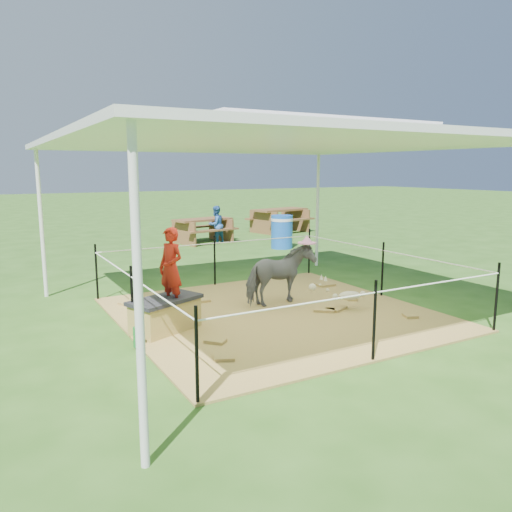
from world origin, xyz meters
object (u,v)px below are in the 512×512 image
green_bottle (136,337)px  picnic_table_near (203,231)px  trash_barrel (282,232)px  picnic_table_far (280,220)px  foal (350,294)px  distant_person (216,225)px  woman (171,261)px  straw_bale (166,316)px  pony (280,275)px

green_bottle → picnic_table_near: 9.42m
trash_barrel → picnic_table_far: trash_barrel is taller
foal → distant_person: size_ratio=0.81×
picnic_table_near → picnic_table_far: (3.49, 1.04, 0.05)m
woman → foal: woman is taller
trash_barrel → straw_bale: bearing=-134.1°
straw_bale → picnic_table_far: bearing=50.1°
pony → foal: 1.18m
pony → picnic_table_near: bearing=-19.6°
straw_bale → woman: size_ratio=0.83×
straw_bale → woman: woman is taller
green_bottle → distant_person: 9.26m
green_bottle → picnic_table_near: (4.49, 8.28, 0.22)m
straw_bale → picnic_table_near: 8.77m
straw_bale → picnic_table_near: (3.94, 7.83, 0.14)m
trash_barrel → foal: bearing=-112.6°
pony → foal: pony is taller
woman → pony: woman is taller
pony → distant_person: 7.38m
foal → picnic_table_near: size_ratio=0.52×
woman → trash_barrel: woman is taller
green_bottle → pony: bearing=17.5°
woman → foal: (2.84, -0.43, -0.72)m
picnic_table_far → foal: bearing=-127.7°
pony → foal: (0.81, -0.83, -0.24)m
straw_bale → green_bottle: straw_bale is taller
pony → trash_barrel: bearing=-38.4°
pony → trash_barrel: size_ratio=1.23×
pony → foal: size_ratio=1.25×
trash_barrel → distant_person: (-1.26, 1.82, 0.10)m
straw_bale → distant_person: distant_person is taller
green_bottle → picnic_table_near: picnic_table_near is taller
woman → picnic_table_far: 11.52m
green_bottle → picnic_table_far: size_ratio=0.13×
trash_barrel → picnic_table_far: size_ratio=0.47×
picnic_table_far → green_bottle: bearing=-142.5°
picnic_table_far → distant_person: (-3.20, -1.40, 0.15)m
woman → foal: size_ratio=1.20×
woman → straw_bale: bearing=-112.8°
pony → picnic_table_near: (1.81, 7.43, -0.15)m
woman → picnic_table_near: woman is taller
green_bottle → trash_barrel: 8.59m
foal → picnic_table_near: bearing=105.9°
woman → distant_person: (4.12, 7.47, -0.43)m
green_bottle → distant_person: size_ratio=0.23×
foal → picnic_table_near: (0.99, 8.26, 0.09)m
green_bottle → foal: size_ratio=0.28×
woman → green_bottle: 1.16m
straw_bale → green_bottle: bearing=-140.7°
straw_bale → picnic_table_near: picnic_table_near is taller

